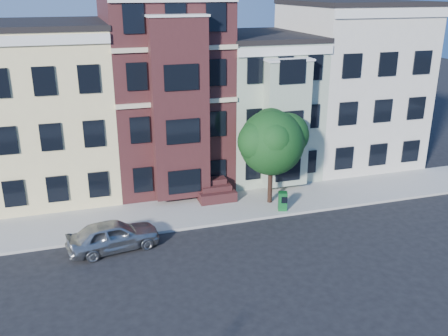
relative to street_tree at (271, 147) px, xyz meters
name	(u,v)px	position (x,y,z in m)	size (l,w,h in m)	color
ground	(232,290)	(-4.88, -7.84, -3.58)	(120.00, 120.00, 0.00)	black
far_sidewalk	(189,212)	(-4.88, 0.16, -3.50)	(60.00, 4.00, 0.15)	#9E9B93
house_yellow	(51,111)	(-11.88, 6.66, 1.42)	(7.00, 9.00, 10.00)	beige
house_brown	(163,88)	(-4.88, 6.66, 2.42)	(7.00, 9.00, 12.00)	#3D1B1B
house_green	(257,104)	(1.62, 6.66, 0.92)	(6.00, 9.00, 9.00)	#9EAD95
house_cream	(348,85)	(8.62, 6.66, 1.92)	(8.00, 9.00, 11.00)	silver
street_tree	(271,147)	(0.00, 0.00, 0.00)	(5.90, 5.90, 6.86)	#164817
parked_car	(113,235)	(-9.35, -2.78, -2.82)	(1.79, 4.44, 1.51)	#989BA0
newspaper_box	(283,201)	(0.28, -1.26, -2.88)	(0.49, 0.44, 1.09)	#105924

